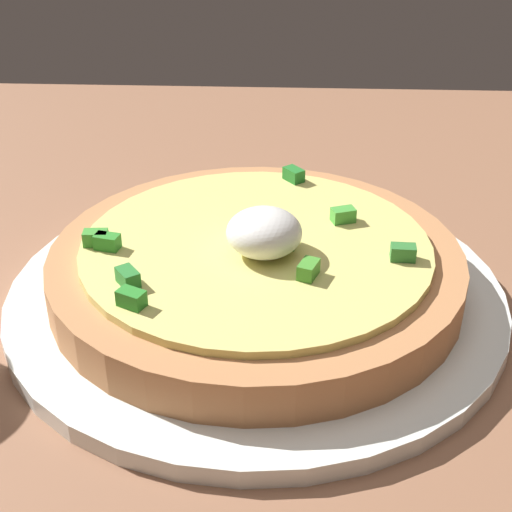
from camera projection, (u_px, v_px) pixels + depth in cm
name	position (u px, v px, depth cm)	size (l,w,h in cm)	color
dining_table	(240.00, 356.00, 40.64)	(100.14, 82.00, 2.66)	#8C5E43
plate	(256.00, 295.00, 42.38)	(27.13, 27.13, 1.00)	white
pizza	(256.00, 266.00, 41.39)	(22.26, 22.26, 5.15)	#BE7F4F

